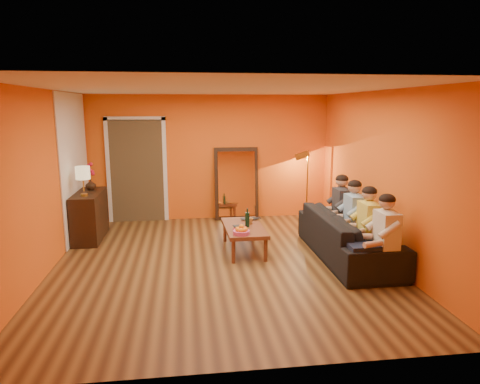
{
  "coord_description": "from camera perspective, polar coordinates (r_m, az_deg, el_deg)",
  "views": [
    {
      "loc": [
        -0.52,
        -6.19,
        2.33
      ],
      "look_at": [
        0.35,
        0.5,
        1.0
      ],
      "focal_mm": 32.0,
      "sensor_mm": 36.0,
      "label": 1
    }
  ],
  "objects": [
    {
      "name": "door_header",
      "position": [
        8.95,
        -13.88,
        9.5
      ],
      "size": [
        1.22,
        0.06,
        0.08
      ],
      "primitive_type": "cube",
      "color": "white",
      "rests_on": "wall_back"
    },
    {
      "name": "person_mid_right",
      "position": [
        7.04,
        14.97,
        -3.37
      ],
      "size": [
        0.7,
        0.44,
        1.22
      ],
      "primitive_type": null,
      "color": "#82A7C9",
      "rests_on": "sofa"
    },
    {
      "name": "door_jamb_left",
      "position": [
        9.12,
        -17.13,
        2.6
      ],
      "size": [
        0.08,
        0.06,
        2.2
      ],
      "primitive_type": "cube",
      "color": "white",
      "rests_on": "wall_back"
    },
    {
      "name": "book_upper",
      "position": [
        6.81,
        -0.75,
        -4.71
      ],
      "size": [
        0.19,
        0.23,
        0.02
      ],
      "primitive_type": "imported",
      "rotation": [
        0.0,
        0.0,
        0.21
      ],
      "color": "black",
      "rests_on": "book_mid"
    },
    {
      "name": "floor_lamp",
      "position": [
        8.97,
        8.94,
        0.69
      ],
      "size": [
        0.36,
        0.33,
        1.44
      ],
      "primitive_type": null,
      "rotation": [
        0.0,
        0.0,
        -0.35
      ],
      "color": "gold",
      "rests_on": "floor"
    },
    {
      "name": "book_mid",
      "position": [
        6.83,
        -0.69,
        -4.81
      ],
      "size": [
        0.24,
        0.27,
        0.02
      ],
      "primitive_type": "imported",
      "rotation": [
        0.0,
        0.0,
        -0.42
      ],
      "color": "red",
      "rests_on": "book_lower"
    },
    {
      "name": "mirror_glass",
      "position": [
        8.98,
        -0.45,
        1.1
      ],
      "size": [
        0.78,
        0.21,
        1.35
      ],
      "primitive_type": "cube",
      "rotation": [
        -0.14,
        0.0,
        0.0
      ],
      "color": "white",
      "rests_on": "mirror_frame"
    },
    {
      "name": "wine_bottle",
      "position": [
        6.96,
        0.98,
        -3.45
      ],
      "size": [
        0.07,
        0.07,
        0.31
      ],
      "primitive_type": "cylinder",
      "color": "black",
      "rests_on": "coffee_table"
    },
    {
      "name": "room_shell",
      "position": [
        6.66,
        -2.85,
        2.24
      ],
      "size": [
        5.0,
        5.5,
        2.6
      ],
      "color": "brown",
      "rests_on": "ground"
    },
    {
      "name": "door_jamb_right",
      "position": [
        9.0,
        -9.95,
        2.82
      ],
      "size": [
        0.08,
        0.06,
        2.2
      ],
      "primitive_type": "cube",
      "color": "white",
      "rests_on": "wall_back"
    },
    {
      "name": "mirror_frame",
      "position": [
        9.02,
        -0.48,
        1.14
      ],
      "size": [
        0.92,
        0.27,
        1.51
      ],
      "primitive_type": "cube",
      "rotation": [
        -0.14,
        0.0,
        0.0
      ],
      "color": "black",
      "rests_on": "floor"
    },
    {
      "name": "dog",
      "position": [
        6.37,
        14.58,
        -7.8
      ],
      "size": [
        0.34,
        0.52,
        0.6
      ],
      "primitive_type": null,
      "rotation": [
        0.0,
        0.0,
        -0.03
      ],
      "color": "#A5834A",
      "rests_on": "floor"
    },
    {
      "name": "white_accent",
      "position": [
        8.24,
        -21.17,
        3.23
      ],
      "size": [
        0.02,
        1.9,
        2.58
      ],
      "primitive_type": "cube",
      "color": "white",
      "rests_on": "wall_left"
    },
    {
      "name": "tumbler",
      "position": [
        7.16,
        1.33,
        -3.9
      ],
      "size": [
        0.13,
        0.13,
        0.1
      ],
      "primitive_type": "imported",
      "rotation": [
        0.0,
        0.0,
        0.2
      ],
      "color": "#B27F3F",
      "rests_on": "coffee_table"
    },
    {
      "name": "person_far_left",
      "position": [
        6.08,
        18.89,
        -5.91
      ],
      "size": [
        0.7,
        0.44,
        1.22
      ],
      "primitive_type": null,
      "color": "beige",
      "rests_on": "sofa"
    },
    {
      "name": "flowers",
      "position": [
        8.25,
        -19.4,
        2.83
      ],
      "size": [
        0.17,
        0.17,
        0.51
      ],
      "primitive_type": null,
      "color": "red",
      "rests_on": "vase"
    },
    {
      "name": "sideboard",
      "position": [
        8.15,
        -19.39,
        -3.0
      ],
      "size": [
        0.44,
        1.18,
        0.85
      ],
      "primitive_type": "cube",
      "color": "black",
      "rests_on": "floor"
    },
    {
      "name": "table_lamp",
      "position": [
        7.73,
        -20.17,
        1.35
      ],
      "size": [
        0.24,
        0.24,
        0.51
      ],
      "primitive_type": null,
      "color": "beige",
      "rests_on": "sideboard"
    },
    {
      "name": "fruit_bowl",
      "position": [
        6.58,
        0.19,
        -5.0
      ],
      "size": [
        0.26,
        0.26,
        0.16
      ],
      "primitive_type": null,
      "color": "#CD4881",
      "rests_on": "coffee_table"
    },
    {
      "name": "person_mid_left",
      "position": [
        6.55,
        16.78,
        -4.55
      ],
      "size": [
        0.7,
        0.44,
        1.22
      ],
      "primitive_type": null,
      "color": "#D8CB48",
      "rests_on": "sofa"
    },
    {
      "name": "person_far_right",
      "position": [
        7.54,
        13.4,
        -2.34
      ],
      "size": [
        0.7,
        0.44,
        1.22
      ],
      "primitive_type": null,
      "color": "#2F2F34",
      "rests_on": "sofa"
    },
    {
      "name": "vase",
      "position": [
        8.29,
        -19.28,
        0.94
      ],
      "size": [
        0.19,
        0.19,
        0.2
      ],
      "primitive_type": "imported",
      "color": "black",
      "rests_on": "sideboard"
    },
    {
      "name": "book_lower",
      "position": [
        6.83,
        -0.76,
        -5.0
      ],
      "size": [
        0.19,
        0.25,
        0.02
      ],
      "primitive_type": "imported",
      "rotation": [
        0.0,
        0.0,
        -0.04
      ],
      "color": "black",
      "rests_on": "coffee_table"
    },
    {
      "name": "coffee_table",
      "position": [
        7.1,
        0.51,
        -6.21
      ],
      "size": [
        0.65,
        1.23,
        0.42
      ],
      "primitive_type": null,
      "rotation": [
        0.0,
        0.0,
        0.02
      ],
      "color": "brown",
      "rests_on": "floor"
    },
    {
      "name": "doorway_recess",
      "position": [
        9.16,
        -13.49,
        2.82
      ],
      "size": [
        1.06,
        0.3,
        2.1
      ],
      "primitive_type": "cube",
      "color": "#3F2D19",
      "rests_on": "floor"
    },
    {
      "name": "laptop",
      "position": [
        7.4,
        1.52,
        -3.7
      ],
      "size": [
        0.36,
        0.25,
        0.03
      ],
      "primitive_type": "imported",
      "rotation": [
        0.0,
        0.0,
        0.05
      ],
      "color": "black",
      "rests_on": "coffee_table"
    },
    {
      "name": "sofa",
      "position": [
        6.97,
        14.18,
        -5.66
      ],
      "size": [
        2.42,
        0.95,
        0.71
      ],
      "primitive_type": "imported",
      "rotation": [
        0.0,
        0.0,
        1.57
      ],
      "color": "black",
      "rests_on": "floor"
    }
  ]
}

